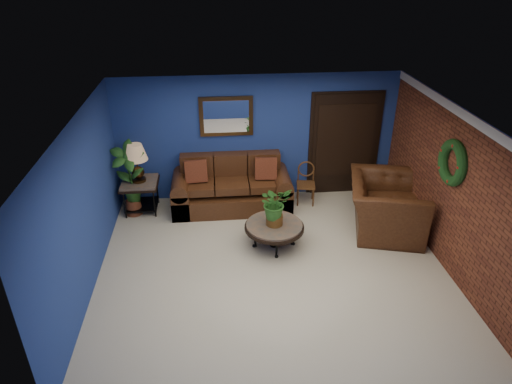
{
  "coord_description": "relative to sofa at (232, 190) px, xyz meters",
  "views": [
    {
      "loc": [
        -0.84,
        -5.86,
        4.51
      ],
      "look_at": [
        -0.22,
        0.55,
        1.09
      ],
      "focal_mm": 32.0,
      "sensor_mm": 36.0,
      "label": 1
    }
  ],
  "objects": [
    {
      "name": "wall_back",
      "position": [
        0.55,
        0.41,
        0.91
      ],
      "size": [
        5.5,
        0.04,
        2.5
      ],
      "primitive_type": "cube",
      "color": "navy",
      "rests_on": "ground"
    },
    {
      "name": "table_lamp",
      "position": [
        -1.75,
        -0.04,
        0.76
      ],
      "size": [
        0.43,
        0.43,
        0.72
      ],
      "color": "#462C15",
      "rests_on": "end_table"
    },
    {
      "name": "floor_plant",
      "position": [
        2.9,
        -1.51,
        0.05
      ],
      "size": [
        0.34,
        0.28,
        0.76
      ],
      "color": "brown",
      "rests_on": "ground"
    },
    {
      "name": "floor",
      "position": [
        0.55,
        -2.09,
        -0.34
      ],
      "size": [
        5.5,
        5.5,
        0.0
      ],
      "primitive_type": "plane",
      "color": "beige",
      "rests_on": "ground"
    },
    {
      "name": "coffee_plant",
      "position": [
        0.65,
        -1.49,
        0.48
      ],
      "size": [
        0.63,
        0.59,
        0.7
      ],
      "color": "brown",
      "rests_on": "coffee_table"
    },
    {
      "name": "wreath",
      "position": [
        3.24,
        -2.04,
        1.36
      ],
      "size": [
        0.16,
        0.72,
        0.72
      ],
      "primitive_type": "torus",
      "rotation": [
        0.0,
        1.57,
        0.0
      ],
      "color": "black",
      "rests_on": "wall_right_brick"
    },
    {
      "name": "side_chair",
      "position": [
        1.48,
        0.02,
        0.13
      ],
      "size": [
        0.41,
        0.41,
        0.84
      ],
      "rotation": [
        0.0,
        0.0,
        -0.15
      ],
      "color": "brown",
      "rests_on": "ground"
    },
    {
      "name": "crown_molding",
      "position": [
        3.27,
        -2.09,
        2.09
      ],
      "size": [
        0.03,
        5.0,
        0.14
      ],
      "primitive_type": "cube",
      "color": "white",
      "rests_on": "wall_right_brick"
    },
    {
      "name": "wall_mirror",
      "position": [
        -0.05,
        0.37,
        1.38
      ],
      "size": [
        1.02,
        0.06,
        0.77
      ],
      "primitive_type": "cube",
      "color": "#462C15",
      "rests_on": "wall_back"
    },
    {
      "name": "armchair",
      "position": [
        2.7,
        -1.15,
        0.14
      ],
      "size": [
        1.63,
        1.76,
        0.96
      ],
      "primitive_type": "imported",
      "rotation": [
        0.0,
        0.0,
        1.31
      ],
      "color": "#4C2A15",
      "rests_on": "ground"
    },
    {
      "name": "tall_plant",
      "position": [
        -1.9,
        -0.14,
        0.45
      ],
      "size": [
        0.68,
        0.5,
        1.46
      ],
      "color": "brown",
      "rests_on": "ground"
    },
    {
      "name": "sofa",
      "position": [
        0.0,
        0.0,
        0.0
      ],
      "size": [
        2.29,
        0.99,
        1.03
      ],
      "color": "#4C2A15",
      "rests_on": "ground"
    },
    {
      "name": "coffee_table",
      "position": [
        0.65,
        -1.49,
        0.04
      ],
      "size": [
        1.01,
        1.01,
        0.43
      ],
      "rotation": [
        0.0,
        0.0,
        0.34
      ],
      "color": "#4D4944",
      "rests_on": "ground"
    },
    {
      "name": "closet_door",
      "position": [
        2.3,
        0.38,
        0.71
      ],
      "size": [
        1.44,
        0.06,
        2.18
      ],
      "primitive_type": "cube",
      "color": "black",
      "rests_on": "wall_back"
    },
    {
      "name": "end_table",
      "position": [
        -1.75,
        -0.04,
        0.15
      ],
      "size": [
        0.7,
        0.7,
        0.64
      ],
      "color": "#4D4944",
      "rests_on": "ground"
    },
    {
      "name": "wall_left",
      "position": [
        -2.2,
        -2.09,
        0.91
      ],
      "size": [
        0.04,
        5.0,
        2.5
      ],
      "primitive_type": "cube",
      "color": "navy",
      "rests_on": "ground"
    },
    {
      "name": "wall_right_brick",
      "position": [
        3.3,
        -2.09,
        0.91
      ],
      "size": [
        0.04,
        5.0,
        2.5
      ],
      "primitive_type": "cube",
      "color": "brown",
      "rests_on": "ground"
    },
    {
      "name": "ceiling",
      "position": [
        0.55,
        -2.09,
        2.16
      ],
      "size": [
        5.5,
        5.0,
        0.02
      ],
      "primitive_type": "cube",
      "color": "silver",
      "rests_on": "wall_back"
    }
  ]
}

